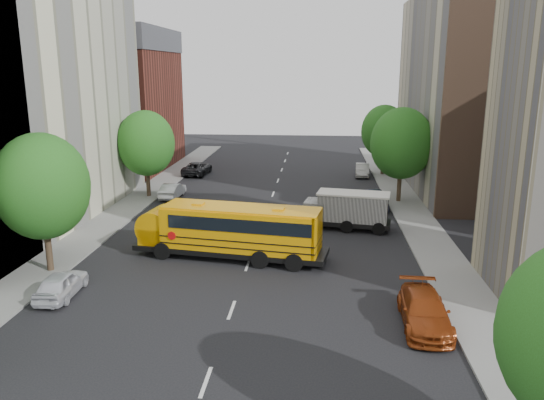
# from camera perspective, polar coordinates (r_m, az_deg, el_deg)

# --- Properties ---
(ground) EXTENTS (120.00, 120.00, 0.00)m
(ground) POSITION_cam_1_polar(r_m,az_deg,el_deg) (33.21, -2.17, -5.75)
(ground) COLOR black
(ground) RESTS_ON ground
(sidewalk_left) EXTENTS (3.00, 80.00, 0.12)m
(sidewalk_left) POSITION_cam_1_polar(r_m,az_deg,el_deg) (40.72, -17.58, -2.57)
(sidewalk_left) COLOR slate
(sidewalk_left) RESTS_ON ground
(sidewalk_right) EXTENTS (3.00, 80.00, 0.12)m
(sidewalk_right) POSITION_cam_1_polar(r_m,az_deg,el_deg) (38.46, 16.07, -3.43)
(sidewalk_right) COLOR slate
(sidewalk_right) RESTS_ON ground
(lane_markings) EXTENTS (0.15, 64.00, 0.01)m
(lane_markings) POSITION_cam_1_polar(r_m,az_deg,el_deg) (42.70, -0.55, -1.22)
(lane_markings) COLOR silver
(lane_markings) RESTS_ON ground
(building_left_cream) EXTENTS (10.00, 26.00, 20.00)m
(building_left_cream) POSITION_cam_1_polar(r_m,az_deg,el_deg) (43.02, -26.26, 10.97)
(building_left_cream) COLOR beige
(building_left_cream) RESTS_ON ground
(building_left_redbrick) EXTENTS (10.00, 15.00, 13.00)m
(building_left_redbrick) POSITION_cam_1_polar(r_m,az_deg,el_deg) (63.12, -15.66, 9.21)
(building_left_redbrick) COLOR maroon
(building_left_redbrick) RESTS_ON ground
(building_right_far) EXTENTS (10.00, 22.00, 18.00)m
(building_right_far) POSITION_cam_1_polar(r_m,az_deg,el_deg) (52.97, 20.67, 10.73)
(building_right_far) COLOR #B6AC8D
(building_right_far) RESTS_ON ground
(building_right_sidewall) EXTENTS (10.10, 0.30, 18.00)m
(building_right_sidewall) POSITION_cam_1_polar(r_m,az_deg,el_deg) (42.48, 24.62, 9.77)
(building_right_sidewall) COLOR brown
(building_right_sidewall) RESTS_ON ground
(street_tree_1) EXTENTS (5.12, 5.12, 7.90)m
(street_tree_1) POSITION_cam_1_polar(r_m,az_deg,el_deg) (31.48, -23.51, 1.34)
(street_tree_1) COLOR #38281C
(street_tree_1) RESTS_ON ground
(street_tree_2) EXTENTS (4.99, 4.99, 7.71)m
(street_tree_2) POSITION_cam_1_polar(r_m,az_deg,el_deg) (47.84, -13.40, 5.95)
(street_tree_2) COLOR #38281C
(street_tree_2) RESTS_ON ground
(street_tree_4) EXTENTS (5.25, 5.25, 8.10)m
(street_tree_4) POSITION_cam_1_polar(r_m,az_deg,el_deg) (45.98, 13.77, 5.93)
(street_tree_4) COLOR #38281C
(street_tree_4) RESTS_ON ground
(street_tree_5) EXTENTS (4.86, 4.86, 7.51)m
(street_tree_5) POSITION_cam_1_polar(r_m,az_deg,el_deg) (57.82, 11.98, 7.24)
(street_tree_5) COLOR #38281C
(street_tree_5) RESTS_ON ground
(school_bus) EXTENTS (12.02, 4.48, 3.31)m
(school_bus) POSITION_cam_1_polar(r_m,az_deg,el_deg) (32.01, -4.71, -3.07)
(school_bus) COLOR black
(school_bus) RESTS_ON ground
(safari_truck) EXTENTS (6.55, 3.27, 2.68)m
(safari_truck) POSITION_cam_1_polar(r_m,az_deg,el_deg) (38.16, 8.06, -1.02)
(safari_truck) COLOR black
(safari_truck) RESTS_ON ground
(parked_car_0) EXTENTS (1.71, 3.96, 1.33)m
(parked_car_0) POSITION_cam_1_polar(r_m,az_deg,el_deg) (29.01, -21.73, -8.38)
(parked_car_0) COLOR silver
(parked_car_0) RESTS_ON ground
(parked_car_1) EXTENTS (1.51, 4.08, 1.33)m
(parked_car_1) POSITION_cam_1_polar(r_m,az_deg,el_deg) (47.82, -10.67, 1.01)
(parked_car_1) COLOR silver
(parked_car_1) RESTS_ON ground
(parked_car_2) EXTENTS (2.64, 5.21, 1.41)m
(parked_car_2) POSITION_cam_1_polar(r_m,az_deg,el_deg) (57.94, -8.06, 3.41)
(parked_car_2) COLOR black
(parked_car_2) RESTS_ON ground
(parked_car_3) EXTENTS (2.17, 5.03, 1.44)m
(parked_car_3) POSITION_cam_1_polar(r_m,az_deg,el_deg) (25.03, 16.08, -11.39)
(parked_car_3) COLOR #8D3712
(parked_car_3) RESTS_ON ground
(parked_car_4) EXTENTS (1.95, 4.59, 1.54)m
(parked_car_4) POSITION_cam_1_polar(r_m,az_deg,el_deg) (44.26, 11.08, 0.09)
(parked_car_4) COLOR #2C304E
(parked_car_4) RESTS_ON ground
(parked_car_5) EXTENTS (1.71, 4.13, 1.33)m
(parked_car_5) POSITION_cam_1_polar(r_m,az_deg,el_deg) (57.33, 9.69, 3.20)
(parked_car_5) COLOR #979592
(parked_car_5) RESTS_ON ground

